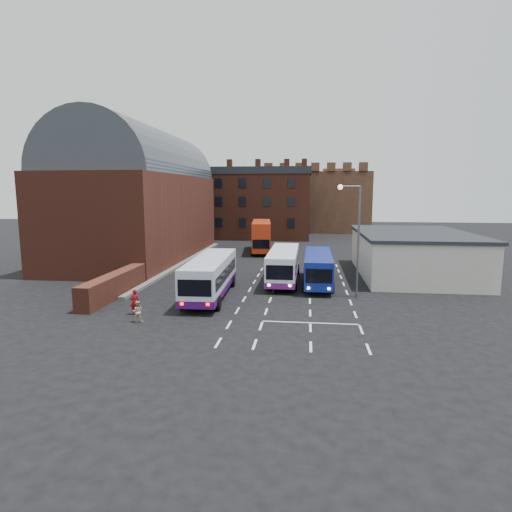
# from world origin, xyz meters

# --- Properties ---
(ground) EXTENTS (180.00, 180.00, 0.00)m
(ground) POSITION_xyz_m (0.00, 0.00, 0.00)
(ground) COLOR black
(railway_station) EXTENTS (12.00, 28.00, 16.00)m
(railway_station) POSITION_xyz_m (-15.50, 21.00, 7.64)
(railway_station) COLOR #602B1E
(railway_station) RESTS_ON ground
(forecourt_wall) EXTENTS (1.20, 10.00, 1.80)m
(forecourt_wall) POSITION_xyz_m (-10.20, 2.00, 0.90)
(forecourt_wall) COLOR #602B1E
(forecourt_wall) RESTS_ON ground
(cream_building) EXTENTS (10.40, 16.40, 4.25)m
(cream_building) POSITION_xyz_m (15.00, 14.00, 2.16)
(cream_building) COLOR beige
(cream_building) RESTS_ON ground
(brick_terrace) EXTENTS (22.00, 10.00, 11.00)m
(brick_terrace) POSITION_xyz_m (-6.00, 46.00, 5.50)
(brick_terrace) COLOR brown
(brick_terrace) RESTS_ON ground
(castle_keep) EXTENTS (22.00, 22.00, 12.00)m
(castle_keep) POSITION_xyz_m (6.00, 66.00, 6.00)
(castle_keep) COLOR brown
(castle_keep) RESTS_ON ground
(bus_white_outbound) EXTENTS (3.15, 11.26, 3.05)m
(bus_white_outbound) POSITION_xyz_m (-2.73, 3.00, 1.80)
(bus_white_outbound) COLOR silver
(bus_white_outbound) RESTS_ON ground
(bus_white_inbound) EXTENTS (2.72, 10.68, 2.91)m
(bus_white_inbound) POSITION_xyz_m (2.61, 9.26, 1.72)
(bus_white_inbound) COLOR white
(bus_white_inbound) RESTS_ON ground
(bus_blue) EXTENTS (2.62, 10.10, 2.75)m
(bus_blue) POSITION_xyz_m (5.71, 8.44, 1.62)
(bus_blue) COLOR navy
(bus_blue) RESTS_ON ground
(bus_red_double) EXTENTS (3.43, 10.61, 4.17)m
(bus_red_double) POSITION_xyz_m (-1.46, 28.25, 2.22)
(bus_red_double) COLOR red
(bus_red_double) RESTS_ON ground
(street_lamp) EXTENTS (1.76, 0.43, 8.67)m
(street_lamp) POSITION_xyz_m (8.30, 4.07, 5.23)
(street_lamp) COLOR #515459
(street_lamp) RESTS_ON ground
(pedestrian_red) EXTENTS (0.74, 0.71, 1.71)m
(pedestrian_red) POSITION_xyz_m (-6.66, -2.52, 0.86)
(pedestrian_red) COLOR maroon
(pedestrian_red) RESTS_ON ground
(pedestrian_beige) EXTENTS (0.78, 0.67, 1.37)m
(pedestrian_beige) POSITION_xyz_m (-5.80, -4.12, 0.69)
(pedestrian_beige) COLOR #C4AE89
(pedestrian_beige) RESTS_ON ground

